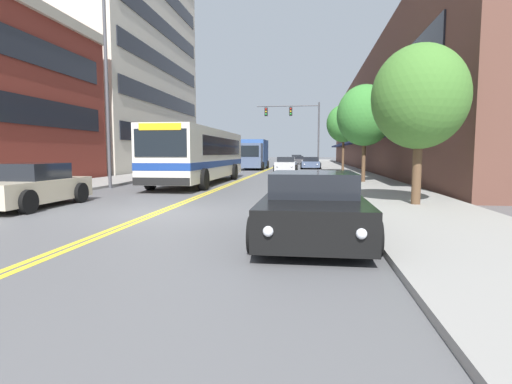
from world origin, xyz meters
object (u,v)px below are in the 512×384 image
at_px(box_truck, 254,154).
at_px(street_tree_right_near, 420,97).
at_px(traffic_signal_mast, 298,122).
at_px(city_bus, 201,153).
at_px(car_slate_blue_parked_right_mid, 311,163).
at_px(car_charcoal_parked_left_near, 218,164).
at_px(car_white_moving_second, 297,159).
at_px(car_silver_moving_third, 286,165).
at_px(car_dark_grey_moving_lead, 298,160).
at_px(street_lamp_left_near, 112,75).
at_px(street_tree_right_far, 344,124).
at_px(car_black_parked_right_foreground, 313,207).
at_px(car_champagne_parked_left_mid, 30,187).
at_px(street_tree_right_mid, 365,115).

xyz_separation_m(box_truck, street_tree_right_near, (9.08, -28.59, 1.77)).
bearing_deg(traffic_signal_mast, city_bus, -101.77).
bearing_deg(car_slate_blue_parked_right_mid, car_charcoal_parked_left_near, -145.26).
xyz_separation_m(city_bus, street_tree_right_near, (9.28, -8.98, 1.69)).
distance_m(car_charcoal_parked_left_near, car_white_moving_second, 33.23).
relative_size(car_slate_blue_parked_right_mid, car_silver_moving_third, 0.98).
relative_size(car_dark_grey_moving_lead, street_lamp_left_near, 0.53).
relative_size(street_lamp_left_near, street_tree_right_near, 1.90).
height_order(car_slate_blue_parked_right_mid, car_white_moving_second, car_white_moving_second).
distance_m(traffic_signal_mast, street_tree_right_far, 11.20).
bearing_deg(car_black_parked_right_foreground, car_slate_blue_parked_right_mid, 89.92).
relative_size(car_charcoal_parked_left_near, car_black_parked_right_foreground, 1.10).
bearing_deg(car_slate_blue_parked_right_mid, traffic_signal_mast, 153.68).
relative_size(box_truck, street_tree_right_far, 1.22).
height_order(street_lamp_left_near, street_tree_right_near, street_lamp_left_near).
height_order(car_black_parked_right_foreground, street_lamp_left_near, street_lamp_left_near).
xyz_separation_m(street_lamp_left_near, street_tree_right_near, (12.54, -5.38, -2.01)).
bearing_deg(traffic_signal_mast, car_white_moving_second, 92.08).
height_order(car_champagne_parked_left_mid, street_lamp_left_near, street_lamp_left_near).
height_order(car_dark_grey_moving_lead, street_tree_right_mid, street_tree_right_mid).
height_order(car_slate_blue_parked_right_mid, street_tree_right_far, street_tree_right_far).
distance_m(car_charcoal_parked_left_near, car_slate_blue_parked_right_mid, 10.75).
bearing_deg(street_tree_right_far, street_tree_right_mid, -89.04).
height_order(car_charcoal_parked_left_near, street_tree_right_far, street_tree_right_far).
bearing_deg(car_black_parked_right_foreground, traffic_signal_mast, 92.20).
height_order(city_bus, car_dark_grey_moving_lead, city_bus).
bearing_deg(street_tree_right_far, box_truck, 138.97).
bearing_deg(traffic_signal_mast, street_tree_right_far, -68.67).
relative_size(street_lamp_left_near, street_tree_right_far, 1.65).
distance_m(car_black_parked_right_foreground, car_slate_blue_parked_right_mid, 35.64).
bearing_deg(car_silver_moving_third, traffic_signal_mast, 84.48).
relative_size(car_black_parked_right_foreground, car_white_moving_second, 0.96).
bearing_deg(street_lamp_left_near, car_slate_blue_parked_right_mid, 69.72).
distance_m(car_charcoal_parked_left_near, street_tree_right_mid, 19.22).
bearing_deg(street_lamp_left_near, traffic_signal_mast, 73.08).
bearing_deg(street_tree_right_near, car_black_parked_right_foreground, -123.49).
xyz_separation_m(car_slate_blue_parked_right_mid, street_tree_right_near, (3.14, -30.83, 2.76)).
xyz_separation_m(car_charcoal_parked_left_near, car_white_moving_second, (6.46, 32.59, 0.05)).
distance_m(traffic_signal_mast, street_tree_right_near, 31.92).
bearing_deg(car_silver_moving_third, street_lamp_left_near, -111.79).
xyz_separation_m(car_champagne_parked_left_mid, box_truck, (2.88, 29.98, 0.95)).
distance_m(car_white_moving_second, street_tree_right_far, 36.65).
xyz_separation_m(car_dark_grey_moving_lead, street_tree_right_far, (4.54, -28.62, 3.52)).
xyz_separation_m(car_silver_moving_third, street_tree_right_near, (5.37, -23.29, 2.73)).
xyz_separation_m(street_tree_right_near, street_tree_right_far, (-0.52, 21.14, 0.74)).
bearing_deg(car_champagne_parked_left_mid, car_black_parked_right_foreground, -21.33).
bearing_deg(city_bus, car_charcoal_parked_left_near, 99.71).
bearing_deg(car_slate_blue_parked_right_mid, city_bus, -105.71).
xyz_separation_m(car_charcoal_parked_left_near, box_truck, (2.89, 3.89, 0.98)).
xyz_separation_m(car_charcoal_parked_left_near, traffic_signal_mast, (7.39, 6.84, 4.51)).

